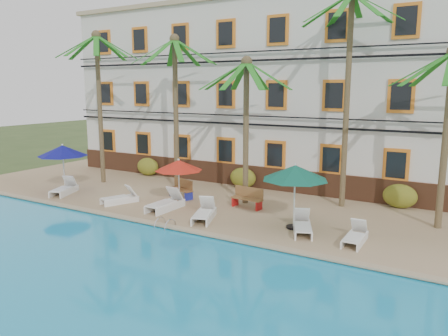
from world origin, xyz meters
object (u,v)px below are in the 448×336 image
Objects in this scene: palm_d at (348,73)px; lounger_f at (355,236)px; palm_e at (448,111)px; umbrella_red at (179,166)px; lounger_c at (166,203)px; palm_b at (175,92)px; palm_c at (246,109)px; umbrella_blue at (63,151)px; lounger_d at (204,213)px; umbrella_green at (295,173)px; bench_right at (248,197)px; bench_left at (182,188)px; palm_a at (99,87)px; lounger_b at (120,198)px; lounger_a at (64,189)px; lounger_e at (302,226)px; pool_ladder at (165,227)px.

palm_d reaches higher than lounger_f.
palm_e is 11.21m from umbrella_red.
palm_e is 11.98m from lounger_c.
palm_c is at bearing -7.09° from palm_b.
lounger_d is at bearing -2.83° from umbrella_blue.
palm_d is 5.69m from umbrella_green.
umbrella_blue reaches higher than bench_right.
umbrella_red is at bearing -150.33° from palm_d.
bench_left is (-9.02, 2.19, 0.22)m from lounger_f.
palm_a reaches higher than bench_left.
palm_c is at bearing 39.49° from umbrella_red.
palm_c reaches higher than umbrella_blue.
bench_left and bench_right have the same top height.
lounger_f is 5.81m from bench_right.
palm_d reaches higher than lounger_b.
lounger_f is at bearing -18.52° from palm_b.
lounger_a is (-8.81, -3.16, -4.14)m from palm_c.
lounger_d reaches higher than lounger_b.
bench_right is at bearing -171.45° from palm_e.
palm_e is at bearing 1.73° from palm_a.
umbrella_green is 2.00m from lounger_e.
palm_c is 7.74m from lounger_f.
lounger_e is (-4.34, -3.23, -4.24)m from palm_e.
bench_left is at bearing -161.60° from palm_d.
palm_b is 3.18× the size of umbrella_blue.
lounger_b is at bearing -175.92° from lounger_c.
palm_d reaches higher than umbrella_green.
lounger_f is (10.93, 0.15, -0.01)m from lounger_b.
umbrella_red reaches higher than pool_ladder.
palm_b reaches higher than lounger_e.
palm_b is 4.48m from palm_c.
palm_b is at bearing -172.08° from palm_d.
lounger_d is at bearing -29.90° from umbrella_red.
palm_e reaches higher than umbrella_red.
umbrella_green is at bearing 3.49° from lounger_a.
lounger_c is 2.33m from lounger_d.
palm_b is (4.85, 0.59, -0.24)m from palm_a.
lounger_c is at bearing -144.02° from bench_right.
palm_d is at bearing 86.90° from lounger_e.
palm_c is 4.02m from umbrella_red.
bench_right reaches higher than lounger_d.
umbrella_green is at bearing -14.80° from bench_left.
palm_d is 4.72× the size of lounger_d.
lounger_d is 1.31× the size of bench_right.
palm_c reaches higher than pool_ladder.
umbrella_red is 1.40× the size of bench_left.
lounger_b is at bearing -158.37° from umbrella_red.
palm_a reaches higher than lounger_d.
bench_right reaches higher than lounger_f.
umbrella_green is (12.57, 0.38, 0.03)m from umbrella_blue.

